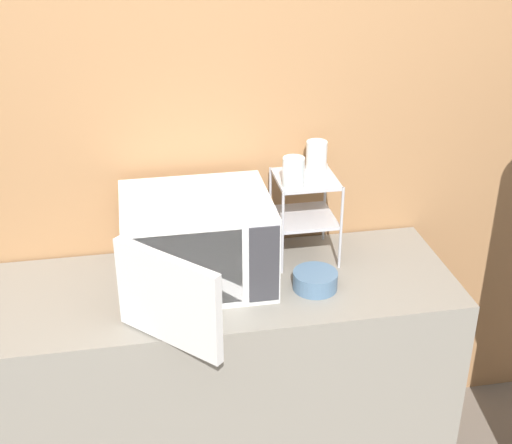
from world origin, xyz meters
name	(u,v)px	position (x,y,z in m)	size (l,w,h in m)	color
wall_back	(203,142)	(0.00, 0.63, 1.30)	(8.00, 0.06, 2.60)	#9E7047
counter	(220,385)	(0.00, 0.29, 0.45)	(1.68, 0.59, 0.89)	gray
microwave	(196,243)	(-0.07, 0.33, 1.05)	(0.53, 0.71, 0.31)	silver
dish_rack	(305,200)	(0.35, 0.45, 1.12)	(0.22, 0.23, 0.32)	#B2B2B7
glass_front_left	(294,172)	(0.28, 0.38, 1.26)	(0.08, 0.08, 0.11)	silver
glass_back_right	(317,155)	(0.40, 0.52, 1.26)	(0.08, 0.08, 0.11)	silver
bowl	(315,281)	(0.33, 0.21, 0.92)	(0.16, 0.16, 0.06)	slate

